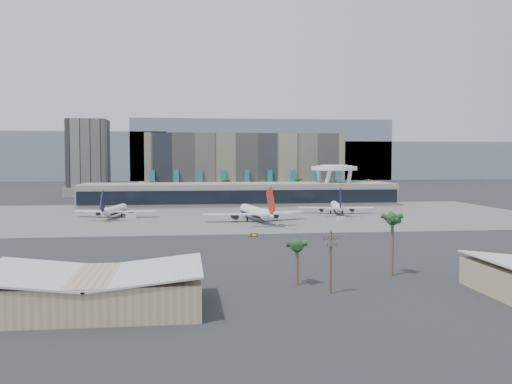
{
  "coord_description": "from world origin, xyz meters",
  "views": [
    {
      "loc": [
        -29.43,
        -201.04,
        26.0
      ],
      "look_at": [
        0.56,
        40.0,
        11.36
      ],
      "focal_mm": 40.0,
      "sensor_mm": 36.0,
      "label": 1
    }
  ],
  "objects": [
    {
      "name": "airliner_right",
      "position": [
        40.46,
        56.24,
        3.21
      ],
      "size": [
        35.35,
        36.67,
        12.74
      ],
      "rotation": [
        0.0,
        0.0,
        -0.17
      ],
      "color": "white",
      "rests_on": "ground"
    },
    {
      "name": "airliner_centre",
      "position": [
        -0.91,
        28.51,
        3.88
      ],
      "size": [
        42.6,
        44.22,
        15.38
      ],
      "rotation": [
        0.0,
        0.0,
        0.18
      ],
      "color": "white",
      "rests_on": "ground"
    },
    {
      "name": "ground",
      "position": [
        0.0,
        0.0,
        0.0
      ],
      "size": [
        900.0,
        900.0,
        0.0
      ],
      "primitive_type": "plane",
      "color": "#232326",
      "rests_on": "ground"
    },
    {
      "name": "mountain_ridge",
      "position": [
        27.88,
        470.0,
        29.89
      ],
      "size": [
        680.0,
        60.0,
        70.0
      ],
      "color": "gray",
      "rests_on": "ground"
    },
    {
      "name": "service_vehicle_a",
      "position": [
        -52.66,
        46.92,
        1.07
      ],
      "size": [
        4.55,
        2.56,
        2.13
      ],
      "primitive_type": "cube",
      "rotation": [
        0.0,
        0.0,
        0.1
      ],
      "color": "silver",
      "rests_on": "ground"
    },
    {
      "name": "hotel",
      "position": [
        10.0,
        174.41,
        16.81
      ],
      "size": [
        140.0,
        30.0,
        42.0
      ],
      "color": "gray",
      "rests_on": "ground"
    },
    {
      "name": "palm_row",
      "position": [
        7.0,
        145.0,
        10.5
      ],
      "size": [
        157.8,
        2.8,
        13.1
      ],
      "color": "brown",
      "rests_on": "ground"
    },
    {
      "name": "hangar_left",
      "position": [
        -45.0,
        -102.0,
        3.2
      ],
      "size": [
        36.65,
        22.6,
        7.55
      ],
      "color": "tan",
      "rests_on": "ground"
    },
    {
      "name": "near_palm_b",
      "position": [
        15.8,
        -80.98,
        11.02
      ],
      "size": [
        6.0,
        6.0,
        13.9
      ],
      "color": "brown",
      "rests_on": "ground"
    },
    {
      "name": "saucer_structure",
      "position": [
        55.0,
        116.0,
        18.45
      ],
      "size": [
        26.0,
        26.0,
        21.89
      ],
      "color": "white",
      "rests_on": "ground"
    },
    {
      "name": "apron_pad",
      "position": [
        0.0,
        55.0,
        0.03
      ],
      "size": [
        260.0,
        130.0,
        0.06
      ],
      "primitive_type": "cube",
      "color": "#5B5B59",
      "rests_on": "ground"
    },
    {
      "name": "airliner_left",
      "position": [
        -60.09,
        51.16,
        3.25
      ],
      "size": [
        35.74,
        37.09,
        12.89
      ],
      "rotation": [
        0.0,
        0.0,
        -0.17
      ],
      "color": "white",
      "rests_on": "ground"
    },
    {
      "name": "office_tower",
      "position": [
        -95.0,
        200.0,
        22.94
      ],
      "size": [
        30.0,
        30.0,
        52.0
      ],
      "color": "black",
      "rests_on": "ground"
    },
    {
      "name": "service_vehicle_b",
      "position": [
        34.36,
        26.77,
        0.85
      ],
      "size": [
        3.56,
        2.4,
        1.7
      ],
      "primitive_type": "cube",
      "rotation": [
        0.0,
        0.0,
        0.16
      ],
      "color": "silver",
      "rests_on": "ground"
    },
    {
      "name": "near_palm_a",
      "position": [
        -6.89,
        -87.8,
        6.77
      ],
      "size": [
        6.0,
        6.0,
        9.56
      ],
      "color": "brown",
      "rests_on": "ground"
    },
    {
      "name": "taxiway_sign",
      "position": [
        -7.0,
        -15.79,
        0.51
      ],
      "size": [
        2.26,
        0.41,
        1.03
      ],
      "rotation": [
        0.0,
        0.0,
        0.02
      ],
      "color": "black",
      "rests_on": "ground"
    },
    {
      "name": "utility_pole",
      "position": [
        -2.0,
        -96.09,
        7.14
      ],
      "size": [
        3.2,
        0.85,
        12.0
      ],
      "color": "#4C3826",
      "rests_on": "ground"
    },
    {
      "name": "terminal",
      "position": [
        0.0,
        109.84,
        6.52
      ],
      "size": [
        170.0,
        32.5,
        14.5
      ],
      "color": "gray",
      "rests_on": "ground"
    }
  ]
}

